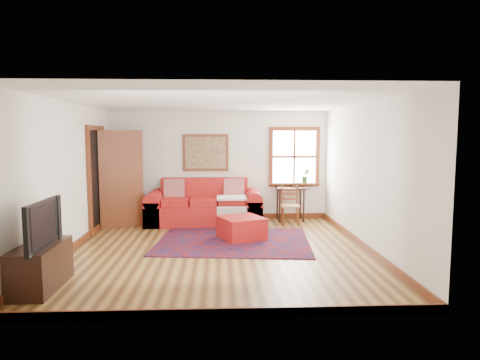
{
  "coord_description": "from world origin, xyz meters",
  "views": [
    {
      "loc": [
        0.03,
        -7.11,
        1.95
      ],
      "look_at": [
        0.39,
        0.6,
        1.14
      ],
      "focal_mm": 32.0,
      "sensor_mm": 36.0,
      "label": 1
    }
  ],
  "objects_px": {
    "ladder_back_chair": "(290,204)",
    "side_table": "(290,192)",
    "media_cabinet": "(41,267)",
    "red_ottoman": "(242,228)",
    "red_leather_sofa": "(204,209)"
  },
  "relations": [
    {
      "from": "ladder_back_chair",
      "to": "side_table",
      "type": "bearing_deg",
      "value": 78.87
    },
    {
      "from": "ladder_back_chair",
      "to": "media_cabinet",
      "type": "height_order",
      "value": "ladder_back_chair"
    },
    {
      "from": "red_ottoman",
      "to": "side_table",
      "type": "bearing_deg",
      "value": 31.17
    },
    {
      "from": "red_leather_sofa",
      "to": "red_ottoman",
      "type": "xyz_separation_m",
      "value": [
        0.75,
        -1.49,
        -0.12
      ]
    },
    {
      "from": "red_ottoman",
      "to": "ladder_back_chair",
      "type": "relative_size",
      "value": 0.88
    },
    {
      "from": "red_leather_sofa",
      "to": "ladder_back_chair",
      "type": "bearing_deg",
      "value": -4.56
    },
    {
      "from": "red_ottoman",
      "to": "side_table",
      "type": "height_order",
      "value": "side_table"
    },
    {
      "from": "red_leather_sofa",
      "to": "red_ottoman",
      "type": "height_order",
      "value": "red_leather_sofa"
    },
    {
      "from": "red_ottoman",
      "to": "media_cabinet",
      "type": "distance_m",
      "value": 3.67
    },
    {
      "from": "media_cabinet",
      "to": "red_ottoman",
      "type": "bearing_deg",
      "value": 43.0
    },
    {
      "from": "red_ottoman",
      "to": "ladder_back_chair",
      "type": "xyz_separation_m",
      "value": [
        1.13,
        1.34,
        0.24
      ]
    },
    {
      "from": "red_ottoman",
      "to": "media_cabinet",
      "type": "xyz_separation_m",
      "value": [
        -2.68,
        -2.5,
        0.08
      ]
    },
    {
      "from": "red_leather_sofa",
      "to": "side_table",
      "type": "distance_m",
      "value": 2.0
    },
    {
      "from": "red_ottoman",
      "to": "side_table",
      "type": "relative_size",
      "value": 0.95
    },
    {
      "from": "red_leather_sofa",
      "to": "media_cabinet",
      "type": "relative_size",
      "value": 2.42
    }
  ]
}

